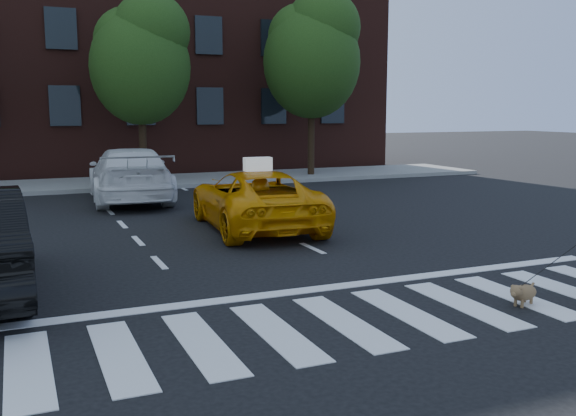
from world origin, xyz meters
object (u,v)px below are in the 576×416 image
(tree_mid, at_px, (141,55))
(white_suv, at_px, (130,175))
(tree_right, at_px, (312,50))
(taxi, at_px, (255,199))
(dog, at_px, (522,293))

(tree_mid, bearing_deg, white_suv, -106.86)
(tree_mid, distance_m, white_suv, 5.83)
(tree_mid, bearing_deg, tree_right, -0.00)
(tree_mid, xyz_separation_m, white_suv, (-1.23, -4.05, -4.01))
(tree_mid, height_order, taxi, tree_mid)
(tree_right, distance_m, taxi, 12.63)
(tree_right, bearing_deg, taxi, -121.97)
(tree_mid, height_order, dog, tree_mid)
(dog, bearing_deg, tree_mid, 80.22)
(tree_mid, height_order, white_suv, tree_mid)
(taxi, bearing_deg, white_suv, -66.84)
(tree_right, distance_m, white_suv, 10.18)
(tree_mid, relative_size, dog, 11.92)
(white_suv, bearing_deg, taxi, 112.98)
(taxi, relative_size, dog, 8.59)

